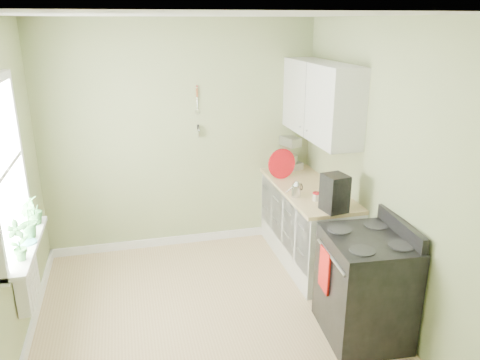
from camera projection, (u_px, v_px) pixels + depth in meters
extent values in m
cube|color=tan|center=(213.00, 329.00, 4.27)|extent=(3.20, 3.60, 0.02)
cube|color=white|center=(206.00, 13.00, 3.39)|extent=(3.20, 3.60, 0.02)
cube|color=#9CA872|center=(181.00, 138.00, 5.49)|extent=(3.20, 0.02, 2.70)
cube|color=#9CA872|center=(386.00, 174.00, 4.20)|extent=(0.02, 3.60, 2.70)
cube|color=white|center=(307.00, 226.00, 5.35)|extent=(0.60, 1.60, 0.87)
cube|color=#D8BC84|center=(308.00, 188.00, 5.20)|extent=(0.64, 1.60, 0.04)
cube|color=white|center=(320.00, 100.00, 5.01)|extent=(0.35, 1.40, 0.80)
cube|color=white|center=(3.00, 170.00, 3.67)|extent=(0.02, 1.00, 1.30)
cube|color=white|center=(19.00, 248.00, 3.90)|extent=(0.06, 1.14, 0.07)
cube|color=white|center=(6.00, 170.00, 3.68)|extent=(0.04, 1.00, 0.04)
cube|color=white|center=(27.00, 245.00, 3.91)|extent=(0.18, 1.14, 0.04)
cube|color=white|center=(28.00, 283.00, 3.96)|extent=(0.12, 0.50, 0.35)
cylinder|color=#D8BC84|center=(197.00, 92.00, 5.34)|extent=(0.02, 0.02, 0.10)
cylinder|color=silver|center=(197.00, 103.00, 5.38)|extent=(0.01, 0.01, 0.16)
cylinder|color=silver|center=(198.00, 132.00, 5.49)|extent=(0.01, 0.14, 0.14)
cube|color=black|center=(364.00, 288.00, 4.06)|extent=(0.72, 0.82, 0.91)
cube|color=black|center=(369.00, 239.00, 3.91)|extent=(0.72, 0.82, 0.03)
cube|color=black|center=(401.00, 228.00, 3.96)|extent=(0.12, 0.77, 0.14)
cylinder|color=#B2B2B7|center=(331.00, 256.00, 3.87)|extent=(0.07, 0.63, 0.02)
cube|color=#B21914|center=(324.00, 270.00, 4.02)|extent=(0.04, 0.22, 0.38)
cube|color=#B2B2B7|center=(288.00, 164.00, 5.84)|extent=(0.32, 0.39, 0.09)
cube|color=#B2B2B7|center=(285.00, 149.00, 5.92)|extent=(0.15, 0.13, 0.24)
cube|color=#B2B2B7|center=(288.00, 141.00, 5.76)|extent=(0.25, 0.37, 0.11)
sphere|color=#B2B2B7|center=(285.00, 136.00, 5.86)|extent=(0.13, 0.13, 0.13)
cylinder|color=silver|center=(290.00, 161.00, 5.76)|extent=(0.19, 0.19, 0.16)
cylinder|color=silver|center=(296.00, 191.00, 4.88)|extent=(0.10, 0.10, 0.13)
cone|color=silver|center=(297.00, 183.00, 4.85)|extent=(0.10, 0.10, 0.04)
cylinder|color=silver|center=(290.00, 189.00, 4.85)|extent=(0.09, 0.01, 0.07)
cube|color=black|center=(335.00, 193.00, 4.48)|extent=(0.24, 0.26, 0.36)
cylinder|color=black|center=(331.00, 204.00, 4.51)|extent=(0.11, 0.11, 0.13)
cylinder|color=#B20A13|center=(282.00, 164.00, 5.41)|extent=(0.36, 0.13, 0.35)
cylinder|color=beige|center=(316.00, 197.00, 4.78)|extent=(0.08, 0.08, 0.08)
cylinder|color=#B20A13|center=(316.00, 193.00, 4.77)|extent=(0.08, 0.08, 0.01)
imported|color=#3B7D3C|center=(18.00, 241.00, 3.57)|extent=(0.20, 0.17, 0.33)
imported|color=#3B7D3C|center=(27.00, 220.00, 3.97)|extent=(0.20, 0.21, 0.31)
imported|color=#3B7D3C|center=(33.00, 210.00, 4.23)|extent=(0.17, 0.17, 0.28)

